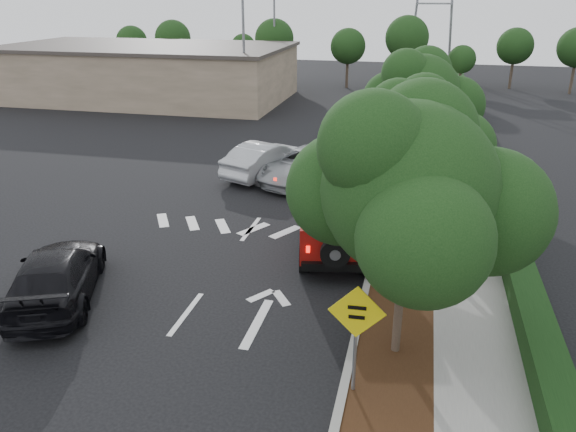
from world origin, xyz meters
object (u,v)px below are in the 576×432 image
(red_jeep, at_px, (333,216))
(silver_suv_ahead, at_px, (307,165))
(black_suv_oncoming, at_px, (56,275))
(speed_hump_sign, at_px, (356,325))

(red_jeep, distance_m, silver_suv_ahead, 7.37)
(red_jeep, xyz_separation_m, silver_suv_ahead, (-2.31, 6.98, -0.46))
(silver_suv_ahead, bearing_deg, red_jeep, -50.09)
(red_jeep, distance_m, black_suv_oncoming, 8.60)
(black_suv_oncoming, bearing_deg, red_jeep, -166.45)
(speed_hump_sign, bearing_deg, black_suv_oncoming, 163.43)
(silver_suv_ahead, bearing_deg, black_suv_oncoming, -89.54)
(red_jeep, xyz_separation_m, black_suv_oncoming, (-6.96, -5.04, -0.47))
(black_suv_oncoming, bearing_deg, speed_hump_sign, 143.74)
(black_suv_oncoming, height_order, speed_hump_sign, speed_hump_sign)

